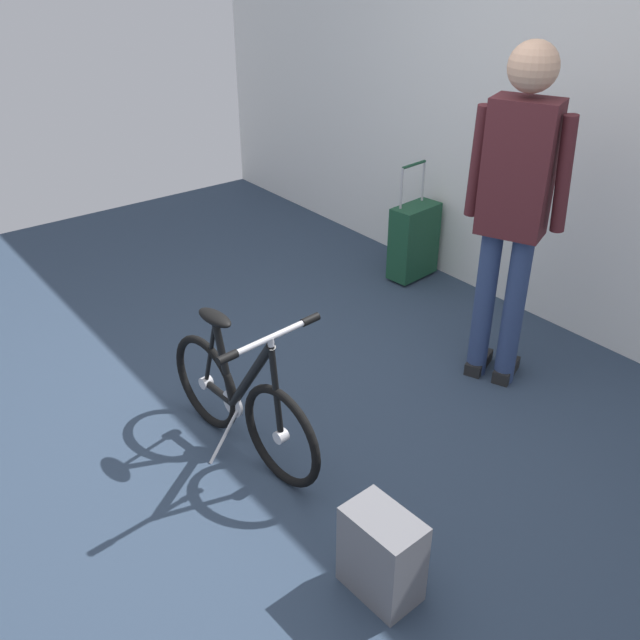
{
  "coord_description": "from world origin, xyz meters",
  "views": [
    {
      "loc": [
        2.31,
        -1.56,
        2.2
      ],
      "look_at": [
        0.01,
        0.23,
        0.55
      ],
      "focal_mm": 38.85,
      "sensor_mm": 36.0,
      "label": 1
    }
  ],
  "objects": [
    {
      "name": "back_wall",
      "position": [
        0.0,
        2.02,
        1.46
      ],
      "size": [
        7.04,
        0.1,
        2.93
      ],
      "primitive_type": "cube",
      "color": "white",
      "rests_on": "ground_plane"
    },
    {
      "name": "rolling_suitcase",
      "position": [
        -0.86,
        1.73,
        0.28
      ],
      "size": [
        0.22,
        0.38,
        0.83
      ],
      "color": "#19472D",
      "rests_on": "ground_plane"
    },
    {
      "name": "backpack_on_floor",
      "position": [
        1.03,
        -0.27,
        0.18
      ],
      "size": [
        0.31,
        0.23,
        0.37
      ],
      "color": "slate",
      "rests_on": "ground_plane"
    },
    {
      "name": "folding_bike_foreground",
      "position": [
        0.02,
        -0.25,
        0.29
      ],
      "size": [
        1.07,
        0.53,
        0.76
      ],
      "color": "black",
      "rests_on": "ground_plane"
    },
    {
      "name": "ground_plane",
      "position": [
        0.0,
        0.0,
        0.0
      ],
      "size": [
        7.04,
        7.04,
        0.0
      ],
      "primitive_type": "plane",
      "color": "#2D3D51"
    },
    {
      "name": "visitor_near_wall",
      "position": [
        0.33,
        1.19,
        1.03
      ],
      "size": [
        0.5,
        0.36,
        1.78
      ],
      "color": "navy",
      "rests_on": "ground_plane"
    }
  ]
}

